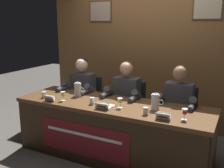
{
  "coord_description": "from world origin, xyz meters",
  "views": [
    {
      "loc": [
        1.46,
        -2.84,
        1.74
      ],
      "look_at": [
        0.0,
        0.0,
        0.99
      ],
      "focal_mm": 41.59,
      "sensor_mm": 36.0,
      "label": 1
    }
  ],
  "objects_px": {
    "juice_glass_left": "(63,94)",
    "nameplate_left": "(50,98)",
    "juice_glass_right": "(185,112)",
    "nameplate_right": "(163,116)",
    "water_cup_right": "(146,111)",
    "panelist_left": "(80,91)",
    "water_pitcher_left_side": "(78,89)",
    "chair_center": "(130,112)",
    "panelist_right": "(177,105)",
    "juice_glass_center": "(120,101)",
    "document_stack_center": "(105,106)",
    "nameplate_center": "(102,106)",
    "panelist_center": "(124,98)",
    "chair_right": "(180,120)",
    "water_cup_left": "(44,95)",
    "conference_table": "(108,123)",
    "water_cup_center": "(92,101)",
    "water_pitcher_right_side": "(155,102)",
    "chair_left": "(87,105)"
  },
  "relations": [
    {
      "from": "nameplate_left",
      "to": "conference_table",
      "type": "bearing_deg",
      "value": 15.32
    },
    {
      "from": "panelist_left",
      "to": "water_pitcher_right_side",
      "type": "distance_m",
      "value": 1.39
    },
    {
      "from": "juice_glass_right",
      "to": "water_cup_center",
      "type": "bearing_deg",
      "value": 178.84
    },
    {
      "from": "juice_glass_center",
      "to": "water_cup_center",
      "type": "height_order",
      "value": "juice_glass_center"
    },
    {
      "from": "panelist_left",
      "to": "juice_glass_left",
      "type": "height_order",
      "value": "panelist_left"
    },
    {
      "from": "chair_right",
      "to": "panelist_right",
      "type": "xyz_separation_m",
      "value": [
        0.0,
        -0.2,
        0.28
      ]
    },
    {
      "from": "nameplate_left",
      "to": "water_pitcher_left_side",
      "type": "distance_m",
      "value": 0.43
    },
    {
      "from": "panelist_center",
      "to": "juice_glass_right",
      "type": "relative_size",
      "value": 9.82
    },
    {
      "from": "chair_right",
      "to": "nameplate_right",
      "type": "height_order",
      "value": "chair_right"
    },
    {
      "from": "juice_glass_left",
      "to": "juice_glass_center",
      "type": "relative_size",
      "value": 1.0
    },
    {
      "from": "water_pitcher_left_side",
      "to": "nameplate_center",
      "type": "bearing_deg",
      "value": -30.63
    },
    {
      "from": "juice_glass_left",
      "to": "document_stack_center",
      "type": "height_order",
      "value": "juice_glass_left"
    },
    {
      "from": "panelist_left",
      "to": "water_cup_right",
      "type": "relative_size",
      "value": 14.33
    },
    {
      "from": "water_cup_left",
      "to": "water_pitcher_left_side",
      "type": "distance_m",
      "value": 0.47
    },
    {
      "from": "water_cup_center",
      "to": "water_cup_left",
      "type": "bearing_deg",
      "value": -175.85
    },
    {
      "from": "nameplate_right",
      "to": "water_cup_right",
      "type": "bearing_deg",
      "value": 162.82
    },
    {
      "from": "panelist_left",
      "to": "juice_glass_right",
      "type": "height_order",
      "value": "panelist_left"
    },
    {
      "from": "chair_left",
      "to": "juice_glass_left",
      "type": "relative_size",
      "value": 7.18
    },
    {
      "from": "water_cup_right",
      "to": "panelist_right",
      "type": "bearing_deg",
      "value": 70.42
    },
    {
      "from": "juice_glass_center",
      "to": "water_pitcher_right_side",
      "type": "bearing_deg",
      "value": 19.51
    },
    {
      "from": "water_pitcher_left_side",
      "to": "juice_glass_center",
      "type": "bearing_deg",
      "value": -15.28
    },
    {
      "from": "juice_glass_left",
      "to": "nameplate_right",
      "type": "relative_size",
      "value": 0.8
    },
    {
      "from": "panelist_center",
      "to": "chair_right",
      "type": "relative_size",
      "value": 1.37
    },
    {
      "from": "nameplate_left",
      "to": "nameplate_right",
      "type": "bearing_deg",
      "value": 0.83
    },
    {
      "from": "chair_right",
      "to": "water_pitcher_right_side",
      "type": "xyz_separation_m",
      "value": [
        -0.18,
        -0.58,
        0.4
      ]
    },
    {
      "from": "water_cup_center",
      "to": "water_cup_right",
      "type": "xyz_separation_m",
      "value": [
        0.74,
        -0.06,
        0.0
      ]
    },
    {
      "from": "water_cup_left",
      "to": "panelist_center",
      "type": "relative_size",
      "value": 0.07
    },
    {
      "from": "juice_glass_center",
      "to": "chair_right",
      "type": "bearing_deg",
      "value": 51.59
    },
    {
      "from": "panelist_left",
      "to": "water_cup_right",
      "type": "distance_m",
      "value": 1.42
    },
    {
      "from": "chair_center",
      "to": "chair_left",
      "type": "bearing_deg",
      "value": 180.0
    },
    {
      "from": "chair_center",
      "to": "juice_glass_right",
      "type": "bearing_deg",
      "value": -38.68
    },
    {
      "from": "conference_table",
      "to": "water_cup_left",
      "type": "xyz_separation_m",
      "value": [
        -0.94,
        -0.11,
        0.28
      ]
    },
    {
      "from": "juice_glass_left",
      "to": "water_cup_center",
      "type": "relative_size",
      "value": 1.46
    },
    {
      "from": "chair_center",
      "to": "panelist_right",
      "type": "height_order",
      "value": "panelist_right"
    },
    {
      "from": "panelist_left",
      "to": "panelist_center",
      "type": "relative_size",
      "value": 1.0
    },
    {
      "from": "chair_center",
      "to": "water_cup_center",
      "type": "height_order",
      "value": "chair_center"
    },
    {
      "from": "nameplate_left",
      "to": "water_pitcher_left_side",
      "type": "bearing_deg",
      "value": 63.26
    },
    {
      "from": "conference_table",
      "to": "water_cup_left",
      "type": "distance_m",
      "value": 0.98
    },
    {
      "from": "chair_left",
      "to": "nameplate_left",
      "type": "height_order",
      "value": "chair_left"
    },
    {
      "from": "nameplate_center",
      "to": "water_cup_right",
      "type": "height_order",
      "value": "water_cup_right"
    },
    {
      "from": "water_cup_left",
      "to": "conference_table",
      "type": "bearing_deg",
      "value": 6.78
    },
    {
      "from": "juice_glass_left",
      "to": "juice_glass_right",
      "type": "height_order",
      "value": "same"
    },
    {
      "from": "conference_table",
      "to": "chair_center",
      "type": "xyz_separation_m",
      "value": [
        0.0,
        0.68,
        -0.06
      ]
    },
    {
      "from": "document_stack_center",
      "to": "chair_left",
      "type": "bearing_deg",
      "value": 134.62
    },
    {
      "from": "nameplate_left",
      "to": "water_pitcher_right_side",
      "type": "distance_m",
      "value": 1.38
    },
    {
      "from": "juice_glass_left",
      "to": "nameplate_left",
      "type": "bearing_deg",
      "value": -145.56
    },
    {
      "from": "panelist_left",
      "to": "panelist_right",
      "type": "xyz_separation_m",
      "value": [
        1.5,
        0.0,
        0.0
      ]
    },
    {
      "from": "chair_left",
      "to": "panelist_right",
      "type": "height_order",
      "value": "panelist_right"
    },
    {
      "from": "juice_glass_center",
      "to": "document_stack_center",
      "type": "xyz_separation_m",
      "value": [
        -0.19,
        -0.03,
        -0.08
      ]
    },
    {
      "from": "juice_glass_center",
      "to": "nameplate_right",
      "type": "distance_m",
      "value": 0.6
    }
  ]
}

